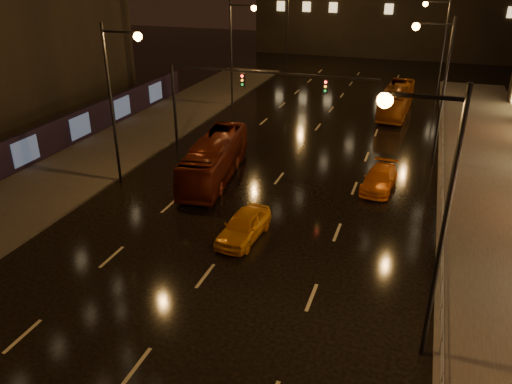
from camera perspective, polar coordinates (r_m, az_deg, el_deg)
ground at (r=36.84m, az=4.42°, el=3.90°), size 140.00×140.00×0.00m
sidewalk_left at (r=38.16m, az=-17.67°, el=3.63°), size 7.00×70.00×0.15m
sidewalk_right at (r=31.65m, az=26.26°, el=-2.26°), size 7.00×70.00×0.15m
hoarding_left at (r=37.96m, az=-25.05°, el=4.22°), size 0.30×46.00×2.50m
traffic_signal at (r=36.96m, az=-3.10°, el=11.69°), size 15.31×0.32×6.20m
streetlight_right at (r=16.79m, az=18.98°, el=-0.08°), size 2.64×0.50×10.00m
railing_right at (r=33.73m, az=20.56°, el=1.93°), size 0.05×56.00×1.00m
bus_red at (r=32.92m, az=-4.75°, el=3.81°), size 3.57×9.97×2.72m
bus_curb at (r=49.30m, az=15.75°, el=10.08°), size 2.72×9.64×2.66m
taxi_near at (r=25.80m, az=-1.41°, el=-3.89°), size 2.02×4.38×1.45m
taxi_far at (r=32.46m, az=13.93°, el=1.47°), size 2.18×4.60×1.29m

